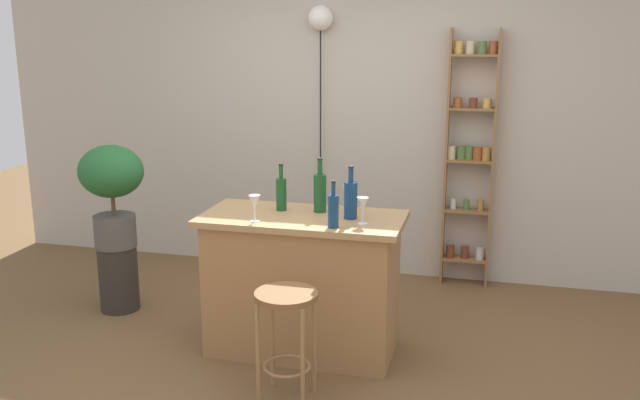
% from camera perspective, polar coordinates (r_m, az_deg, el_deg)
% --- Properties ---
extents(ground, '(12.00, 12.00, 0.00)m').
position_cam_1_polar(ground, '(4.38, -2.48, -13.84)').
color(ground, brown).
extents(back_wall, '(6.40, 0.10, 2.80)m').
position_cam_1_polar(back_wall, '(5.81, 2.96, 7.52)').
color(back_wall, '#BCB2A3').
rests_on(back_wall, ground).
extents(kitchen_counter, '(1.27, 0.62, 0.91)m').
position_cam_1_polar(kitchen_counter, '(4.46, -1.43, -6.90)').
color(kitchen_counter, '#9E7042').
rests_on(kitchen_counter, ground).
extents(bar_stool, '(0.35, 0.35, 0.65)m').
position_cam_1_polar(bar_stool, '(3.85, -2.79, -9.88)').
color(bar_stool, '#997047').
rests_on(bar_stool, ground).
extents(spice_shelf, '(0.38, 0.14, 2.06)m').
position_cam_1_polar(spice_shelf, '(5.61, 12.28, 3.59)').
color(spice_shelf, olive).
rests_on(spice_shelf, ground).
extents(plant_stool, '(0.29, 0.29, 0.49)m').
position_cam_1_polar(plant_stool, '(5.37, -16.33, -6.20)').
color(plant_stool, '#2D2823').
rests_on(plant_stool, ground).
extents(potted_plant, '(0.47, 0.43, 0.75)m').
position_cam_1_polar(potted_plant, '(5.18, -16.85, 1.21)').
color(potted_plant, '#514C47').
rests_on(potted_plant, plant_stool).
extents(bottle_vinegar, '(0.06, 0.06, 0.28)m').
position_cam_1_polar(bottle_vinegar, '(4.03, 1.11, -0.83)').
color(bottle_vinegar, navy).
rests_on(bottle_vinegar, kitchen_counter).
extents(bottle_olive_oil, '(0.08, 0.08, 0.35)m').
position_cam_1_polar(bottle_olive_oil, '(4.38, -0.01, 0.70)').
color(bottle_olive_oil, '#194C23').
rests_on(bottle_olive_oil, kitchen_counter).
extents(bottle_spirits_clear, '(0.08, 0.08, 0.33)m').
position_cam_1_polar(bottle_spirits_clear, '(4.23, 2.55, 0.10)').
color(bottle_spirits_clear, navy).
rests_on(bottle_spirits_clear, kitchen_counter).
extents(bottle_wine_red, '(0.07, 0.07, 0.30)m').
position_cam_1_polar(bottle_wine_red, '(4.43, -3.22, 0.59)').
color(bottle_wine_red, '#194C23').
rests_on(bottle_wine_red, kitchen_counter).
extents(wine_glass_left, '(0.07, 0.07, 0.16)m').
position_cam_1_polar(wine_glass_left, '(4.18, -5.43, -0.22)').
color(wine_glass_left, silver).
rests_on(wine_glass_left, kitchen_counter).
extents(wine_glass_center, '(0.07, 0.07, 0.16)m').
position_cam_1_polar(wine_glass_center, '(4.41, 2.40, 0.58)').
color(wine_glass_center, silver).
rests_on(wine_glass_center, kitchen_counter).
extents(wine_glass_right, '(0.07, 0.07, 0.16)m').
position_cam_1_polar(wine_glass_right, '(4.11, 3.55, -0.42)').
color(wine_glass_right, silver).
rests_on(wine_glass_right, kitchen_counter).
extents(pendant_globe_light, '(0.20, 0.20, 2.24)m').
position_cam_1_polar(pendant_globe_light, '(5.73, 0.05, 14.44)').
color(pendant_globe_light, black).
rests_on(pendant_globe_light, ground).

